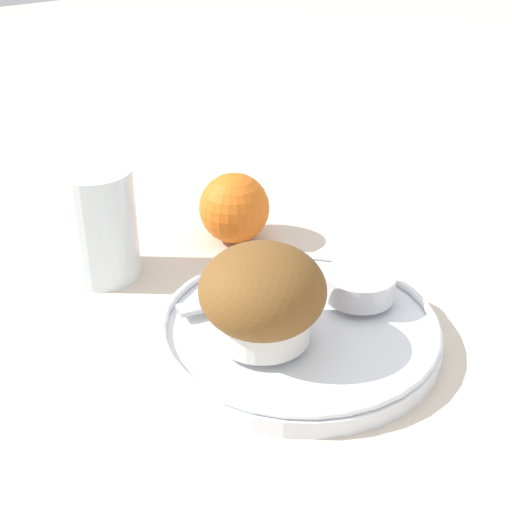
# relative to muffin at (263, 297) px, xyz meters

# --- Properties ---
(ground_plane) EXTENTS (3.00, 3.00, 0.00)m
(ground_plane) POSITION_rel_muffin_xyz_m (0.02, 0.03, -0.06)
(ground_plane) COLOR beige
(plate) EXTENTS (0.22, 0.22, 0.02)m
(plate) POSITION_rel_muffin_xyz_m (0.04, 0.00, -0.05)
(plate) COLOR white
(plate) RESTS_ON ground_plane
(muffin) EXTENTS (0.09, 0.09, 0.07)m
(muffin) POSITION_rel_muffin_xyz_m (0.00, 0.00, 0.00)
(muffin) COLOR silver
(muffin) RESTS_ON plate
(cream_ramekin) EXTENTS (0.06, 0.06, 0.02)m
(cream_ramekin) POSITION_rel_muffin_xyz_m (0.10, -0.00, -0.02)
(cream_ramekin) COLOR silver
(cream_ramekin) RESTS_ON plate
(berry_pair) EXTENTS (0.03, 0.02, 0.02)m
(berry_pair) POSITION_rel_muffin_xyz_m (0.04, 0.06, -0.03)
(berry_pair) COLOR #4C194C
(berry_pair) RESTS_ON plate
(butter_knife) EXTENTS (0.17, 0.05, 0.00)m
(butter_knife) POSITION_rel_muffin_xyz_m (0.05, 0.04, -0.03)
(butter_knife) COLOR #B7B7BC
(butter_knife) RESTS_ON plate
(orange_fruit) EXTENTS (0.07, 0.07, 0.07)m
(orange_fruit) POSITION_rel_muffin_xyz_m (0.09, 0.17, -0.02)
(orange_fruit) COLOR orange
(orange_fruit) RESTS_ON ground_plane
(juice_glass) EXTENTS (0.07, 0.07, 0.10)m
(juice_glass) POSITION_rel_muffin_xyz_m (-0.04, 0.18, -0.00)
(juice_glass) COLOR silver
(juice_glass) RESTS_ON ground_plane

